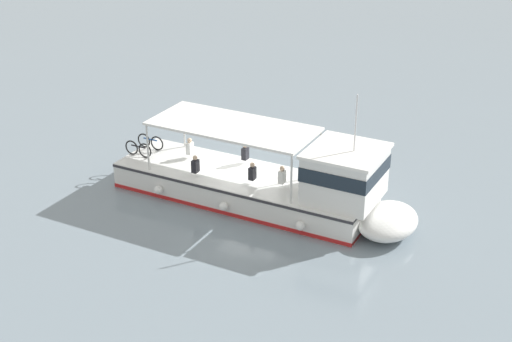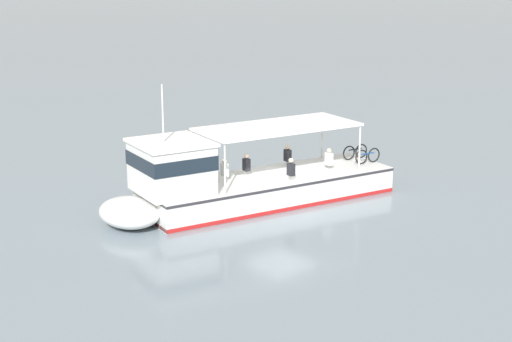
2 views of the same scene
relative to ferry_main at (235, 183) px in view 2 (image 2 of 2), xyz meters
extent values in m
plane|color=gray|center=(-1.21, -1.40, -1.02)|extent=(400.00, 400.00, 0.00)
cube|color=white|center=(-0.35, -1.58, -0.47)|extent=(5.44, 11.23, 1.10)
ellipsoid|color=white|center=(0.98, 4.48, -0.47)|extent=(3.35, 2.78, 1.01)
cube|color=red|center=(-0.35, -1.58, -0.92)|extent=(5.48, 11.24, 0.16)
cube|color=#2D2D33|center=(-0.35, -1.58, 0.00)|extent=(5.50, 11.25, 0.10)
cube|color=white|center=(0.59, 2.72, 1.03)|extent=(3.21, 3.12, 1.90)
cube|color=#19232D|center=(0.59, 2.72, 1.37)|extent=(3.29, 3.18, 0.56)
cube|color=white|center=(0.59, 2.72, 2.04)|extent=(3.40, 3.31, 0.12)
cube|color=white|center=(-0.45, -2.02, 2.13)|extent=(4.31, 7.18, 0.10)
cylinder|color=silver|center=(-1.08, 1.45, 1.08)|extent=(0.08, 0.08, 2.00)
cylinder|color=silver|center=(1.58, 0.87, 1.08)|extent=(0.08, 0.08, 2.00)
cylinder|color=silver|center=(-2.47, -4.90, 1.08)|extent=(0.08, 0.08, 2.00)
cylinder|color=silver|center=(0.19, -5.48, 1.08)|extent=(0.08, 0.08, 2.00)
cylinder|color=silver|center=(0.66, 3.01, 3.20)|extent=(0.06, 0.06, 2.20)
sphere|color=white|center=(2.12, 1.36, -0.52)|extent=(0.36, 0.36, 0.36)
sphere|color=white|center=(1.41, -1.86, -0.52)|extent=(0.36, 0.36, 0.36)
sphere|color=white|center=(0.75, -4.89, -0.52)|extent=(0.36, 0.36, 0.36)
torus|color=black|center=(-1.76, -5.92, 0.41)|extent=(0.20, 0.66, 0.66)
torus|color=black|center=(-1.91, -6.61, 0.41)|extent=(0.20, 0.66, 0.66)
cylinder|color=#1E478C|center=(-1.84, -6.27, 0.53)|extent=(0.21, 0.70, 0.06)
torus|color=black|center=(-0.88, -6.12, 0.41)|extent=(0.20, 0.66, 0.66)
torus|color=black|center=(-1.03, -6.80, 0.41)|extent=(0.20, 0.66, 0.66)
cylinder|color=#232328|center=(-0.96, -6.46, 0.53)|extent=(0.21, 0.70, 0.06)
cube|color=white|center=(-1.35, -4.23, 0.54)|extent=(0.36, 0.28, 0.52)
sphere|color=beige|center=(-1.35, -4.23, 0.91)|extent=(0.20, 0.20, 0.20)
cube|color=black|center=(0.31, -3.39, 0.54)|extent=(0.36, 0.28, 0.52)
sphere|color=beige|center=(0.31, -3.39, 0.91)|extent=(0.20, 0.20, 0.20)
cube|color=black|center=(-1.44, -1.80, 0.54)|extent=(0.36, 0.28, 0.52)
sphere|color=beige|center=(-1.44, -1.80, 0.91)|extent=(0.20, 0.20, 0.20)
cube|color=black|center=(0.35, -0.98, 0.54)|extent=(0.36, 0.28, 0.52)
sphere|color=beige|center=(0.35, -0.98, 0.91)|extent=(0.20, 0.20, 0.20)
cube|color=white|center=(0.36, 0.22, 0.54)|extent=(0.36, 0.28, 0.52)
sphere|color=beige|center=(0.36, 0.22, 0.91)|extent=(0.20, 0.20, 0.20)
camera|label=1|loc=(25.23, 6.01, 12.79)|focal=50.72mm
camera|label=2|loc=(-22.59, 20.11, 8.66)|focal=54.25mm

